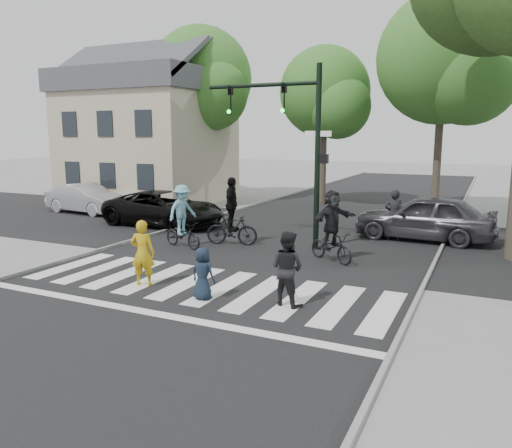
{
  "coord_description": "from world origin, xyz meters",
  "views": [
    {
      "loc": [
        6.4,
        -9.44,
        3.78
      ],
      "look_at": [
        0.5,
        3.0,
        1.3
      ],
      "focal_mm": 35.0,
      "sensor_mm": 36.0,
      "label": 1
    }
  ],
  "objects_px": {
    "car_silver": "(86,198)",
    "pedestrian_adult": "(287,268)",
    "cyclist_left": "(183,221)",
    "pedestrian_woman": "(143,253)",
    "cyclist_mid": "(232,217)",
    "car_grey": "(424,217)",
    "cyclist_right": "(332,230)",
    "traffic_signal": "(294,131)",
    "pedestrian_child": "(203,274)",
    "car_suv": "(164,208)"
  },
  "relations": [
    {
      "from": "car_silver",
      "to": "pedestrian_adult",
      "type": "bearing_deg",
      "value": -115.2
    },
    {
      "from": "cyclist_left",
      "to": "pedestrian_woman",
      "type": "bearing_deg",
      "value": -69.73
    },
    {
      "from": "cyclist_mid",
      "to": "car_grey",
      "type": "height_order",
      "value": "cyclist_mid"
    },
    {
      "from": "cyclist_left",
      "to": "cyclist_right",
      "type": "height_order",
      "value": "cyclist_right"
    },
    {
      "from": "cyclist_mid",
      "to": "car_silver",
      "type": "xyz_separation_m",
      "value": [
        -9.74,
        3.23,
        -0.25
      ]
    },
    {
      "from": "car_grey",
      "to": "traffic_signal",
      "type": "bearing_deg",
      "value": -49.72
    },
    {
      "from": "pedestrian_child",
      "to": "cyclist_left",
      "type": "distance_m",
      "value": 5.53
    },
    {
      "from": "cyclist_mid",
      "to": "car_silver",
      "type": "distance_m",
      "value": 10.27
    },
    {
      "from": "pedestrian_woman",
      "to": "cyclist_mid",
      "type": "height_order",
      "value": "cyclist_mid"
    },
    {
      "from": "cyclist_mid",
      "to": "traffic_signal",
      "type": "bearing_deg",
      "value": 20.05
    },
    {
      "from": "pedestrian_woman",
      "to": "car_suv",
      "type": "height_order",
      "value": "pedestrian_woman"
    },
    {
      "from": "traffic_signal",
      "to": "pedestrian_woman",
      "type": "distance_m",
      "value": 6.82
    },
    {
      "from": "car_silver",
      "to": "car_grey",
      "type": "relative_size",
      "value": 0.89
    },
    {
      "from": "traffic_signal",
      "to": "cyclist_mid",
      "type": "height_order",
      "value": "traffic_signal"
    },
    {
      "from": "car_suv",
      "to": "pedestrian_woman",
      "type": "bearing_deg",
      "value": -145.26
    },
    {
      "from": "pedestrian_child",
      "to": "cyclist_right",
      "type": "distance_m",
      "value": 4.97
    },
    {
      "from": "pedestrian_woman",
      "to": "cyclist_right",
      "type": "relative_size",
      "value": 0.78
    },
    {
      "from": "pedestrian_child",
      "to": "car_silver",
      "type": "relative_size",
      "value": 0.29
    },
    {
      "from": "cyclist_left",
      "to": "car_suv",
      "type": "bearing_deg",
      "value": 133.87
    },
    {
      "from": "cyclist_right",
      "to": "car_silver",
      "type": "distance_m",
      "value": 14.1
    },
    {
      "from": "pedestrian_child",
      "to": "cyclist_right",
      "type": "xyz_separation_m",
      "value": [
        1.65,
        4.67,
        0.35
      ]
    },
    {
      "from": "cyclist_right",
      "to": "car_grey",
      "type": "bearing_deg",
      "value": 64.44
    },
    {
      "from": "traffic_signal",
      "to": "pedestrian_adult",
      "type": "height_order",
      "value": "traffic_signal"
    },
    {
      "from": "traffic_signal",
      "to": "pedestrian_adult",
      "type": "relative_size",
      "value": 3.54
    },
    {
      "from": "car_silver",
      "to": "car_grey",
      "type": "distance_m",
      "value": 15.66
    },
    {
      "from": "pedestrian_child",
      "to": "car_suv",
      "type": "bearing_deg",
      "value": -45.16
    },
    {
      "from": "traffic_signal",
      "to": "pedestrian_child",
      "type": "relative_size",
      "value": 4.85
    },
    {
      "from": "pedestrian_adult",
      "to": "car_silver",
      "type": "height_order",
      "value": "pedestrian_adult"
    },
    {
      "from": "car_grey",
      "to": "car_silver",
      "type": "bearing_deg",
      "value": -85.0
    },
    {
      "from": "pedestrian_woman",
      "to": "car_grey",
      "type": "relative_size",
      "value": 0.35
    },
    {
      "from": "car_suv",
      "to": "cyclist_mid",
      "type": "bearing_deg",
      "value": -112.88
    },
    {
      "from": "pedestrian_child",
      "to": "pedestrian_adult",
      "type": "height_order",
      "value": "pedestrian_adult"
    },
    {
      "from": "cyclist_right",
      "to": "cyclist_mid",
      "type": "bearing_deg",
      "value": 168.87
    },
    {
      "from": "cyclist_left",
      "to": "car_grey",
      "type": "height_order",
      "value": "cyclist_left"
    },
    {
      "from": "pedestrian_child",
      "to": "pedestrian_woman",
      "type": "bearing_deg",
      "value": -4.42
    },
    {
      "from": "pedestrian_adult",
      "to": "cyclist_mid",
      "type": "distance_m",
      "value": 6.37
    },
    {
      "from": "car_suv",
      "to": "car_silver",
      "type": "height_order",
      "value": "car_suv"
    },
    {
      "from": "pedestrian_adult",
      "to": "car_silver",
      "type": "relative_size",
      "value": 0.39
    },
    {
      "from": "car_suv",
      "to": "car_grey",
      "type": "distance_m",
      "value": 10.34
    },
    {
      "from": "car_suv",
      "to": "car_grey",
      "type": "relative_size",
      "value": 1.08
    },
    {
      "from": "pedestrian_adult",
      "to": "car_suv",
      "type": "bearing_deg",
      "value": -28.2
    },
    {
      "from": "pedestrian_child",
      "to": "car_suv",
      "type": "relative_size",
      "value": 0.24
    },
    {
      "from": "pedestrian_adult",
      "to": "cyclist_left",
      "type": "xyz_separation_m",
      "value": [
        -5.32,
        3.85,
        0.08
      ]
    },
    {
      "from": "traffic_signal",
      "to": "cyclist_right",
      "type": "bearing_deg",
      "value": -38.58
    },
    {
      "from": "car_grey",
      "to": "cyclist_mid",
      "type": "bearing_deg",
      "value": -54.71
    },
    {
      "from": "pedestrian_woman",
      "to": "car_silver",
      "type": "relative_size",
      "value": 0.39
    },
    {
      "from": "pedestrian_child",
      "to": "pedestrian_adult",
      "type": "bearing_deg",
      "value": -161.7
    },
    {
      "from": "pedestrian_adult",
      "to": "car_silver",
      "type": "bearing_deg",
      "value": -18.88
    },
    {
      "from": "traffic_signal",
      "to": "pedestrian_child",
      "type": "xyz_separation_m",
      "value": [
        0.18,
        -6.13,
        -3.28
      ]
    },
    {
      "from": "car_grey",
      "to": "cyclist_left",
      "type": "bearing_deg",
      "value": -53.12
    }
  ]
}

